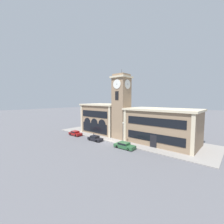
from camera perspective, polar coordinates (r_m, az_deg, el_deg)
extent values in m
plane|color=#56565B|center=(37.62, -1.07, -11.41)|extent=(300.00, 300.00, 0.00)
cube|color=gray|center=(42.80, 5.19, -9.32)|extent=(44.31, 13.77, 0.15)
cube|color=#897056|center=(39.97, 3.59, 1.25)|extent=(3.79, 3.79, 16.06)
cube|color=beige|center=(40.31, 3.65, 13.04)|extent=(4.49, 4.49, 0.45)
cube|color=#897056|center=(40.39, 3.66, 13.78)|extent=(3.49, 3.49, 0.60)
cylinder|color=#4C4C51|center=(40.54, 3.66, 15.04)|extent=(0.10, 0.10, 1.20)
cylinder|color=silver|center=(38.56, 1.86, 10.57)|extent=(2.36, 0.10, 2.36)
cylinder|color=black|center=(38.50, 1.79, 10.58)|extent=(0.19, 0.04, 0.19)
cylinder|color=silver|center=(38.94, 5.96, 10.49)|extent=(0.10, 2.36, 2.36)
cylinder|color=black|center=(38.90, 6.05, 10.50)|extent=(0.04, 0.19, 0.19)
cube|color=black|center=(38.38, 1.85, 6.29)|extent=(1.06, 0.10, 2.20)
cube|color=#897056|center=(47.78, -2.84, -2.63)|extent=(12.79, 8.80, 8.65)
cube|color=beige|center=(47.41, -2.86, 2.83)|extent=(13.49, 9.50, 0.45)
cube|color=beige|center=(49.29, -11.54, -2.50)|extent=(0.70, 0.16, 8.65)
cube|color=beige|center=(40.47, -1.00, -3.98)|extent=(0.70, 0.16, 8.65)
cube|color=black|center=(44.48, -6.80, -0.74)|extent=(10.48, 0.10, 1.90)
cube|color=black|center=(45.07, -6.74, -6.01)|extent=(10.23, 0.10, 2.77)
cylinder|color=black|center=(47.21, -9.39, -3.84)|extent=(2.81, 0.06, 2.81)
cylinder|color=black|center=(44.83, -6.77, -4.27)|extent=(2.81, 0.06, 2.81)
cylinder|color=black|center=(42.55, -3.86, -4.74)|extent=(2.81, 0.06, 2.81)
cube|color=#897056|center=(37.56, 18.45, -5.48)|extent=(15.96, 8.80, 7.92)
cube|color=beige|center=(37.07, 18.62, 0.90)|extent=(16.66, 9.50, 0.45)
cube|color=beige|center=(37.37, 4.85, -5.30)|extent=(0.70, 0.16, 7.92)
cube|color=beige|center=(31.16, 28.43, -7.90)|extent=(0.70, 0.16, 7.92)
cube|color=black|center=(33.27, 15.61, -3.67)|extent=(13.09, 0.10, 1.74)
cube|color=black|center=(34.14, 15.44, -10.79)|extent=(1.50, 0.12, 2.85)
cube|color=black|center=(33.93, 15.48, -9.39)|extent=(13.09, 0.10, 1.77)
cube|color=maroon|center=(45.35, -13.75, -8.04)|extent=(4.19, 1.97, 0.67)
cube|color=maroon|center=(45.36, -13.89, -7.31)|extent=(2.03, 1.74, 0.46)
cube|color=black|center=(45.36, -13.89, -7.31)|extent=(1.95, 1.77, 0.35)
cylinder|color=black|center=(44.88, -11.89, -8.37)|extent=(0.72, 0.23, 0.72)
cylinder|color=black|center=(43.89, -13.61, -8.70)|extent=(0.72, 0.23, 0.72)
cylinder|color=black|center=(46.88, -13.87, -7.84)|extent=(0.72, 0.23, 0.72)
cylinder|color=black|center=(45.94, -15.55, -8.14)|extent=(0.72, 0.23, 0.72)
cube|color=black|center=(38.95, -6.39, -10.16)|extent=(4.11, 1.84, 0.60)
cube|color=black|center=(38.92, -6.56, -9.32)|extent=(1.99, 1.62, 0.52)
cube|color=black|center=(38.92, -6.56, -9.32)|extent=(1.91, 1.65, 0.39)
cylinder|color=black|center=(38.65, -4.23, -10.51)|extent=(0.61, 0.23, 0.61)
cylinder|color=black|center=(37.60, -5.88, -10.96)|extent=(0.61, 0.23, 0.61)
cylinder|color=black|center=(40.39, -6.85, -9.86)|extent=(0.61, 0.23, 0.61)
cylinder|color=black|center=(39.38, -8.50, -10.26)|extent=(0.61, 0.23, 0.61)
cube|color=#285633|center=(33.02, 4.84, -12.85)|extent=(4.70, 1.99, 0.66)
cube|color=#285633|center=(32.96, 4.57, -11.84)|extent=(2.27, 1.75, 0.48)
cube|color=black|center=(32.96, 4.57, -11.84)|extent=(2.19, 1.79, 0.36)
cylinder|color=black|center=(33.00, 7.81, -13.25)|extent=(0.61, 0.23, 0.60)
cylinder|color=black|center=(31.66, 6.16, -14.02)|extent=(0.61, 0.23, 0.60)
cylinder|color=black|center=(34.53, 3.63, -12.39)|extent=(0.61, 0.23, 0.60)
cylinder|color=black|center=(33.26, 1.89, -13.06)|extent=(0.61, 0.23, 0.60)
cylinder|color=#4C4C51|center=(35.13, 4.25, -8.33)|extent=(0.12, 0.12, 4.76)
sphere|color=silver|center=(34.64, 4.28, -4.20)|extent=(0.36, 0.36, 0.36)
cylinder|color=black|center=(42.04, -7.01, -8.86)|extent=(0.18, 0.18, 0.90)
sphere|color=black|center=(41.92, -7.02, -8.15)|extent=(0.16, 0.16, 0.16)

